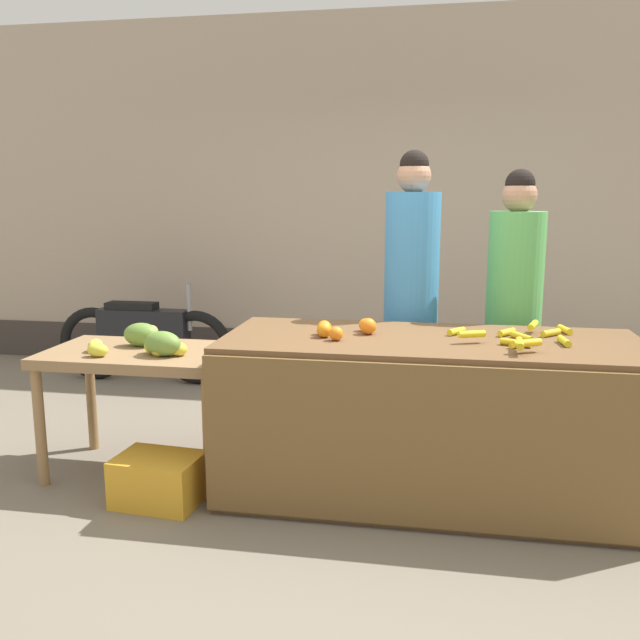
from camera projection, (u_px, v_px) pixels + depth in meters
ground_plane at (362, 487)px, 3.75m from camera, size 24.00×24.00×0.00m
market_wall_back at (398, 201)px, 6.03m from camera, size 9.17×0.23×3.20m
fruit_stall_counter at (428, 418)px, 3.60m from camera, size 2.20×0.91×0.87m
side_table_wooden at (142, 367)px, 3.86m from camera, size 1.09×0.66×0.74m
banana_bunch_pile at (522, 336)px, 3.44m from camera, size 0.67×0.69×0.07m
orange_pile at (345, 328)px, 3.59m from camera, size 0.32×0.34×0.09m
mango_papaya_pile at (148, 341)px, 3.79m from camera, size 0.61×0.58×0.14m
vendor_woman_blue_shirt at (411, 302)px, 4.21m from camera, size 0.34×0.34×1.89m
vendor_woman_green_shirt at (513, 314)px, 4.15m from camera, size 0.34×0.34×1.78m
parked_motorcycle at (144, 337)px, 5.82m from camera, size 1.60×0.18×0.88m
produce_crate at (159, 480)px, 3.54m from camera, size 0.47×0.36×0.26m
produce_sack at (305, 391)px, 4.61m from camera, size 0.39×0.43×0.57m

